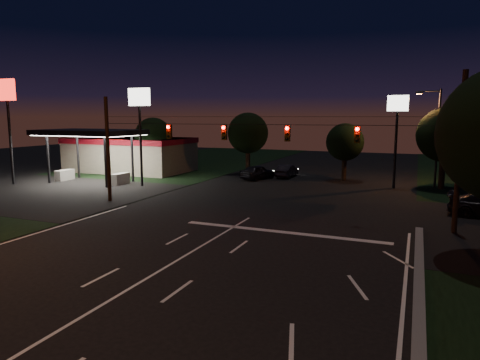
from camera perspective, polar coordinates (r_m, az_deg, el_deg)
The scene contains 17 objects.
ground at distance 16.29m, azimuth -17.75°, elevation -15.50°, with size 140.00×140.00×0.00m, color black.
cross_street_left at distance 40.92m, azimuth -24.71°, elevation -1.49°, with size 20.00×16.00×0.02m, color black.
stop_bar at distance 24.60m, azimuth 5.65°, elevation -6.91°, with size 12.00×0.50×0.01m, color silver.
utility_pole_right at distance 27.10m, azimuth 26.60°, elevation -6.35°, with size 0.30×0.30×9.00m, color black.
utility_pole_left at distance 34.75m, azimuth -16.92°, elevation -2.72°, with size 0.28×0.28×8.00m, color black.
signal_span at distance 28.00m, azimuth 1.99°, elevation 6.39°, with size 24.00×0.40×1.56m.
gas_station at distance 52.48m, azimuth -14.70°, elevation 3.66°, with size 14.20×16.10×5.25m.
pole_sign_left_near at distance 40.90m, azimuth -13.24°, elevation 8.88°, with size 2.20×0.30×9.10m.
pole_sign_left_far at distance 46.27m, azimuth -28.58°, elevation 8.80°, with size 2.00×0.30×10.00m.
pole_sign_right at distance 41.26m, azimuth 20.21°, elevation 7.56°, with size 1.80×0.30×8.40m.
street_light_right_far at distance 43.26m, azimuth 24.57°, elevation 6.01°, with size 2.20×0.35×9.00m.
tree_far_a at distance 49.89m, azimuth -11.40°, elevation 5.69°, with size 4.20×4.20×6.42m.
tree_far_b at distance 48.77m, azimuth 1.14°, elevation 6.21°, with size 4.60×4.60×6.98m.
tree_far_c at distance 44.93m, azimuth 13.86°, elevation 4.87°, with size 3.80×3.80×5.86m.
tree_far_d at distance 42.44m, azimuth 25.63°, elevation 5.35°, with size 4.80×4.80×7.30m.
car_oncoming_a at distance 44.85m, azimuth 2.35°, elevation 1.07°, with size 1.79×4.44×1.51m, color black.
car_oncoming_b at distance 46.71m, azimuth 6.29°, elevation 1.21°, with size 1.41×4.05×1.33m, color black.
Camera 1 is at (9.85, -11.22, 6.50)m, focal length 32.00 mm.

